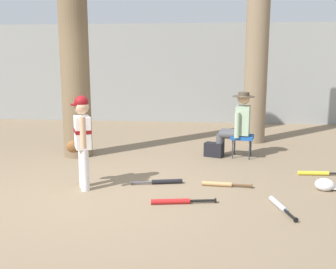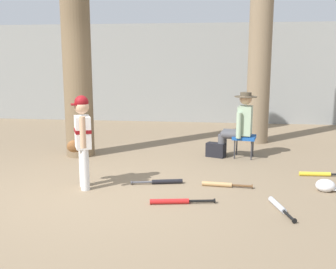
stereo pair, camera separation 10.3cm
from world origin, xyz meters
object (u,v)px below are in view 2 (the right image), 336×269
at_px(bat_black_composite, 163,182).
at_px(folding_stool, 244,138).
at_px(bat_yellow_trainer, 319,174).
at_px(batting_helmet_white, 326,186).
at_px(tree_near_player, 74,0).
at_px(tree_behind_spectator, 260,51).
at_px(seated_spectator, 239,123).
at_px(bat_aluminum_silver, 279,206).
at_px(young_ballplayer, 82,136).
at_px(handbag_beside_stool, 216,150).
at_px(bat_wood_tan, 221,184).
at_px(bat_red_barrel, 175,201).

bearing_deg(bat_black_composite, folding_stool, 54.21).
height_order(bat_yellow_trainer, batting_helmet_white, batting_helmet_white).
bearing_deg(tree_near_player, batting_helmet_white, -21.50).
distance_m(folding_stool, bat_yellow_trainer, 1.56).
relative_size(tree_behind_spectator, seated_spectator, 3.88).
distance_m(bat_aluminum_silver, bat_black_composite, 1.73).
xyz_separation_m(young_ballplayer, seated_spectator, (2.25, 2.08, -0.10)).
distance_m(young_ballplayer, bat_aluminum_silver, 2.75).
bearing_deg(folding_stool, seated_spectator, 169.89).
relative_size(handbag_beside_stool, batting_helmet_white, 1.10).
relative_size(tree_near_player, bat_black_composite, 8.52).
xyz_separation_m(folding_stool, batting_helmet_white, (1.00, -1.79, -0.29)).
xyz_separation_m(bat_yellow_trainer, bat_wood_tan, (-1.51, -0.71, 0.00)).
height_order(folding_stool, bat_red_barrel, folding_stool).
bearing_deg(young_ballplayer, bat_wood_tan, 8.40).
bearing_deg(handbag_beside_stool, bat_yellow_trainer, -33.31).
xyz_separation_m(bat_yellow_trainer, bat_black_composite, (-2.35, -0.69, 0.00)).
distance_m(seated_spectator, bat_yellow_trainer, 1.71).
height_order(bat_red_barrel, bat_black_composite, same).
bearing_deg(handbag_beside_stool, bat_wood_tan, -87.20).
bearing_deg(tree_near_player, bat_wood_tan, -31.15).
bearing_deg(tree_behind_spectator, handbag_beside_stool, -120.65).
relative_size(tree_near_player, bat_aluminum_silver, 9.00).
relative_size(seated_spectator, bat_aluminum_silver, 1.69).
distance_m(handbag_beside_stool, bat_yellow_trainer, 1.92).
bearing_deg(bat_red_barrel, folding_stool, 68.35).
distance_m(folding_stool, bat_aluminum_silver, 2.59).
height_order(seated_spectator, bat_aluminum_silver, seated_spectator).
bearing_deg(handbag_beside_stool, tree_behind_spectator, 59.35).
distance_m(young_ballplayer, bat_wood_tan, 2.06).
distance_m(tree_behind_spectator, seated_spectator, 2.00).
bearing_deg(bat_yellow_trainer, bat_wood_tan, -154.76).
xyz_separation_m(handbag_beside_stool, batting_helmet_white, (1.51, -1.77, -0.05)).
bearing_deg(seated_spectator, tree_near_player, -175.88).
xyz_separation_m(tree_near_player, bat_yellow_trainer, (4.13, -0.87, -2.78)).
height_order(young_ballplayer, batting_helmet_white, young_ballplayer).
distance_m(bat_red_barrel, bat_black_composite, 0.83).
distance_m(seated_spectator, bat_wood_tan, 1.92).
xyz_separation_m(bat_wood_tan, bat_aluminum_silver, (0.69, -0.78, 0.00)).
xyz_separation_m(seated_spectator, bat_red_barrel, (-0.91, -2.55, -0.61)).
relative_size(tree_behind_spectator, bat_wood_tan, 6.52).
relative_size(folding_stool, bat_aluminum_silver, 0.65).
height_order(handbag_beside_stool, bat_aluminum_silver, handbag_beside_stool).
bearing_deg(seated_spectator, bat_black_composite, -123.38).
xyz_separation_m(young_ballplayer, handbag_beside_stool, (1.83, 2.05, -0.61)).
bearing_deg(seated_spectator, handbag_beside_stool, -175.88).
bearing_deg(bat_wood_tan, young_ballplayer, -171.60).
bearing_deg(bat_red_barrel, bat_yellow_trainer, 35.14).
height_order(handbag_beside_stool, bat_wood_tan, handbag_beside_stool).
distance_m(bat_yellow_trainer, batting_helmet_white, 0.73).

